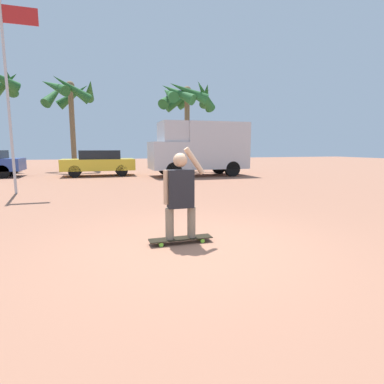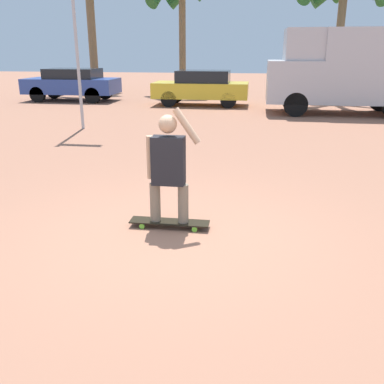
% 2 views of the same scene
% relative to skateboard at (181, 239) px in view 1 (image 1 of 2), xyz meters
% --- Properties ---
extents(ground_plane, '(80.00, 80.00, 0.00)m').
position_rel_skateboard_xyz_m(ground_plane, '(0.14, -0.26, -0.07)').
color(ground_plane, '#A36B51').
extents(skateboard, '(1.07, 0.24, 0.09)m').
position_rel_skateboard_xyz_m(skateboard, '(0.00, 0.00, 0.00)').
color(skateboard, black).
rests_on(skateboard, ground_plane).
extents(person_skateboarder, '(0.71, 0.23, 1.52)m').
position_rel_skateboard_xyz_m(person_skateboarder, '(-0.00, 0.00, 0.81)').
color(person_skateboarder, gray).
rests_on(person_skateboarder, skateboard).
extents(camper_van, '(5.43, 2.23, 3.00)m').
position_rel_skateboard_xyz_m(camper_van, '(4.26, 11.52, 1.56)').
color(camper_van, black).
rests_on(camper_van, ground_plane).
extents(parked_car_yellow, '(3.98, 1.75, 1.45)m').
position_rel_skateboard_xyz_m(parked_car_yellow, '(-1.26, 13.23, 0.69)').
color(parked_car_yellow, black).
rests_on(parked_car_yellow, ground_plane).
extents(palm_tree_near_van, '(3.98, 4.01, 5.83)m').
position_rel_skateboard_xyz_m(palm_tree_near_van, '(4.34, 14.56, 4.75)').
color(palm_tree_near_van, brown).
rests_on(palm_tree_near_van, ground_plane).
extents(palm_tree_center_background, '(3.83, 3.97, 6.44)m').
position_rel_skateboard_xyz_m(palm_tree_center_background, '(-3.00, 18.17, 5.16)').
color(palm_tree_center_background, brown).
rests_on(palm_tree_center_background, ground_plane).
extents(flagpole, '(1.16, 0.12, 6.44)m').
position_rel_skateboard_xyz_m(flagpole, '(-3.99, 7.06, 3.67)').
color(flagpole, '#B7B7BC').
rests_on(flagpole, ground_plane).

